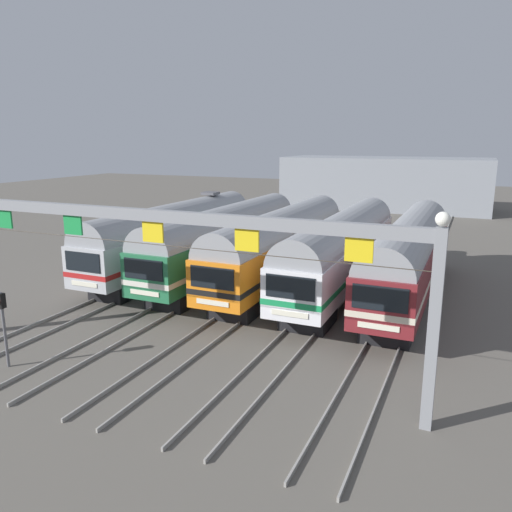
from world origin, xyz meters
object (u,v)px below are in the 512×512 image
object	(u,v)px
commuter_train_stainless	(176,233)
yard_signal_mast	(3,315)
catenary_gantry	(153,242)
commuter_train_orange	(281,243)
commuter_train_maroon	(409,254)
commuter_train_white	(342,248)
commuter_train_green	(226,238)

from	to	relation	value
commuter_train_stainless	yard_signal_mast	distance (m)	15.80
catenary_gantry	yard_signal_mast	size ratio (longest dim) A/B	6.57
commuter_train_stainless	catenary_gantry	bearing A→B (deg)	-60.14
commuter_train_orange	commuter_train_maroon	bearing A→B (deg)	0.00
yard_signal_mast	catenary_gantry	bearing A→B (deg)	20.51
commuter_train_white	commuter_train_maroon	distance (m)	3.87
commuter_train_white	yard_signal_mast	distance (m)	18.43
commuter_train_orange	commuter_train_white	world-z (taller)	same
commuter_train_stainless	yard_signal_mast	bearing A→B (deg)	-82.95
commuter_train_stainless	yard_signal_mast	xyz separation A→B (m)	(1.94, -15.67, -0.49)
commuter_train_orange	yard_signal_mast	size ratio (longest dim) A/B	5.72
commuter_train_stainless	commuter_train_orange	bearing A→B (deg)	-0.03
commuter_train_white	catenary_gantry	distance (m)	14.27
commuter_train_stainless	catenary_gantry	xyz separation A→B (m)	(7.75, -13.50, 2.53)
commuter_train_green	yard_signal_mast	bearing A→B (deg)	-97.05
commuter_train_white	commuter_train_maroon	size ratio (longest dim) A/B	1.00
commuter_train_white	yard_signal_mast	xyz separation A→B (m)	(-9.69, -15.67, -0.49)
commuter_train_green	commuter_train_maroon	size ratio (longest dim) A/B	1.00
commuter_train_maroon	yard_signal_mast	xyz separation A→B (m)	(-13.56, -15.67, -0.49)
commuter_train_white	commuter_train_orange	bearing A→B (deg)	180.00
commuter_train_stainless	catenary_gantry	size ratio (longest dim) A/B	0.87
catenary_gantry	yard_signal_mast	world-z (taller)	catenary_gantry
commuter_train_orange	commuter_train_maroon	size ratio (longest dim) A/B	1.00
catenary_gantry	commuter_train_maroon	bearing A→B (deg)	60.13
commuter_train_maroon	commuter_train_orange	bearing A→B (deg)	180.00
catenary_gantry	yard_signal_mast	bearing A→B (deg)	-159.49
commuter_train_orange	yard_signal_mast	xyz separation A→B (m)	(-5.81, -15.67, -0.49)
commuter_train_green	catenary_gantry	world-z (taller)	catenary_gantry
commuter_train_orange	commuter_train_white	distance (m)	3.87
yard_signal_mast	commuter_train_green	bearing A→B (deg)	82.95
commuter_train_stainless	commuter_train_green	distance (m)	3.87
commuter_train_green	commuter_train_maroon	distance (m)	11.62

